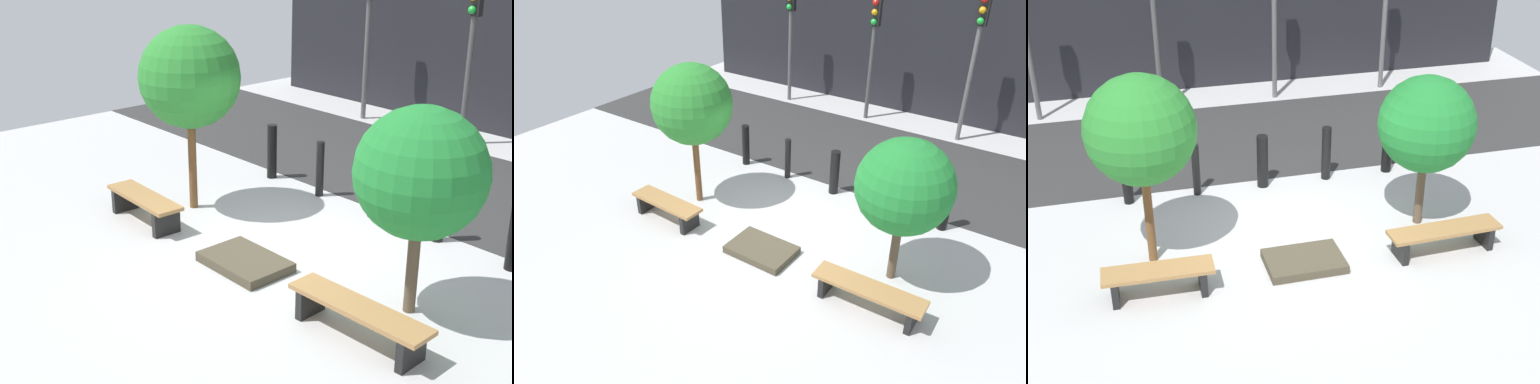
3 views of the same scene
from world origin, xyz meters
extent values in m
plane|color=#B3B3B3|center=(0.00, 0.00, 0.00)|extent=(18.00, 18.00, 0.00)
cube|color=#2F2F2F|center=(0.00, 4.29, 0.01)|extent=(18.00, 4.07, 0.01)
cube|color=black|center=(0.00, 8.05, 2.23)|extent=(16.20, 0.50, 4.45)
cube|color=black|center=(-2.95, -0.98, 0.20)|extent=(0.12, 0.47, 0.40)
cube|color=black|center=(-1.66, -1.02, 0.20)|extent=(0.12, 0.47, 0.40)
cube|color=#9E7242|center=(-2.30, -1.00, 0.43)|extent=(1.66, 0.52, 0.06)
cube|color=black|center=(1.54, -1.03, 0.19)|extent=(0.11, 0.45, 0.38)
cube|color=black|center=(3.06, -0.98, 0.19)|extent=(0.11, 0.45, 0.38)
cube|color=#9E7242|center=(2.30, -1.00, 0.41)|extent=(1.89, 0.51, 0.06)
cube|color=#484030|center=(0.00, -0.80, 0.07)|extent=(1.23, 0.85, 0.14)
cylinder|color=brown|center=(-2.30, -0.02, 0.90)|extent=(0.14, 0.14, 1.81)
sphere|color=#2A7F2D|center=(-2.30, -0.02, 2.27)|extent=(1.67, 1.67, 1.67)
cylinder|color=brown|center=(2.30, -0.02, 0.71)|extent=(0.15, 0.15, 1.41)
sphere|color=#1F792F|center=(2.30, -0.02, 1.86)|extent=(1.62, 1.62, 1.62)
cylinder|color=black|center=(-2.54, 2.01, 0.52)|extent=(0.19, 0.19, 1.04)
cylinder|color=black|center=(-1.27, 2.01, 0.50)|extent=(0.14, 0.14, 1.01)
cylinder|color=black|center=(0.00, 2.01, 0.52)|extent=(0.21, 0.21, 1.04)
cylinder|color=black|center=(1.27, 2.01, 0.54)|extent=(0.18, 0.18, 1.08)
cylinder|color=black|center=(2.54, 2.01, 0.52)|extent=(0.20, 0.20, 1.04)
cylinder|color=#565656|center=(-4.26, 6.63, 1.83)|extent=(0.12, 0.12, 3.66)
sphere|color=green|center=(-4.26, 6.52, 3.01)|extent=(0.17, 0.17, 0.17)
cylinder|color=#4B4B4B|center=(-1.42, 6.63, 1.77)|extent=(0.12, 0.12, 3.55)
cube|color=black|center=(-1.42, 6.63, 3.16)|extent=(0.28, 0.16, 0.78)
sphere|color=red|center=(-1.42, 6.52, 3.42)|extent=(0.17, 0.17, 0.17)
sphere|color=orange|center=(-1.42, 6.52, 3.16)|extent=(0.17, 0.17, 0.17)
sphere|color=green|center=(-1.42, 6.52, 2.90)|extent=(0.17, 0.17, 0.17)
cylinder|color=#5C5C5C|center=(1.42, 6.63, 1.95)|extent=(0.12, 0.12, 3.90)
cube|color=black|center=(1.42, 6.63, 3.51)|extent=(0.28, 0.16, 0.78)
sphere|color=orange|center=(1.42, 6.52, 3.51)|extent=(0.17, 0.17, 0.17)
sphere|color=green|center=(1.42, 6.52, 3.25)|extent=(0.17, 0.17, 0.17)
camera|label=1|loc=(7.00, -6.67, 4.67)|focal=50.00mm
camera|label=2|loc=(4.56, -6.96, 5.85)|focal=35.00mm
camera|label=3|loc=(-2.76, -9.84, 6.39)|focal=50.00mm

